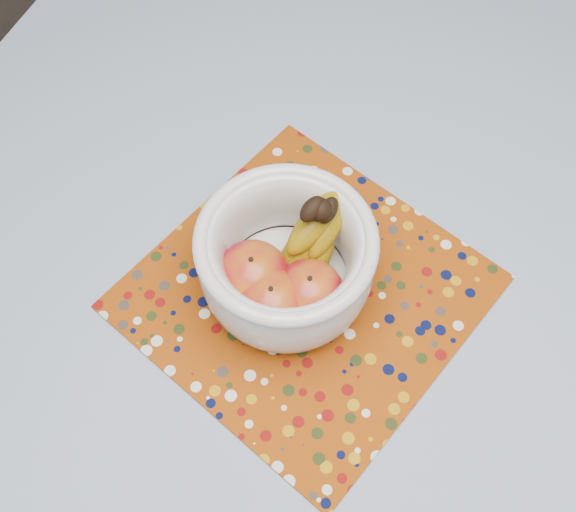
# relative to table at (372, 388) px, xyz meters

# --- Properties ---
(table) EXTENTS (1.20, 1.20, 0.75)m
(table) POSITION_rel_table_xyz_m (0.00, 0.00, 0.00)
(table) COLOR brown
(table) RESTS_ON ground
(tablecloth) EXTENTS (1.32, 1.32, 0.01)m
(tablecloth) POSITION_rel_table_xyz_m (0.00, 0.00, 0.08)
(tablecloth) COLOR #6276A4
(tablecloth) RESTS_ON table
(placemat) EXTENTS (0.43, 0.43, 0.00)m
(placemat) POSITION_rel_table_xyz_m (-0.11, 0.05, 0.09)
(placemat) COLOR #813307
(placemat) RESTS_ON tablecloth
(fruit_bowl) EXTENTS (0.19, 0.19, 0.14)m
(fruit_bowl) POSITION_rel_table_xyz_m (-0.13, 0.05, 0.15)
(fruit_bowl) COLOR silver
(fruit_bowl) RESTS_ON placemat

